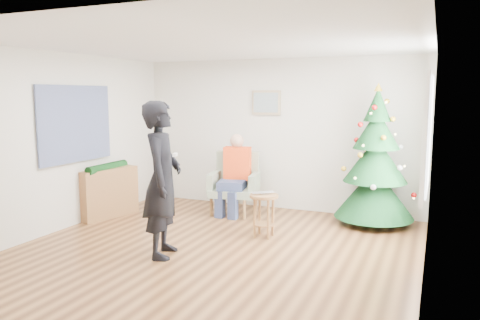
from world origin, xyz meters
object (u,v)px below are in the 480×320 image
at_px(stool, 264,215).
at_px(standing_man, 162,180).
at_px(christmas_tree, 375,162).
at_px(console, 108,193).
at_px(armchair, 235,191).

distance_m(stool, standing_man, 1.63).
bearing_deg(christmas_tree, console, -163.04).
distance_m(christmas_tree, armchair, 2.33).
xyz_separation_m(stool, console, (-2.72, 0.04, 0.09)).
relative_size(christmas_tree, standing_man, 1.13).
xyz_separation_m(christmas_tree, standing_man, (-2.22, -2.47, -0.02)).
distance_m(armchair, standing_man, 2.34).
xyz_separation_m(standing_man, console, (-1.83, 1.24, -0.56)).
height_order(armchair, console, armchair).
distance_m(stool, console, 2.72).
bearing_deg(christmas_tree, stool, -136.38).
bearing_deg(console, stool, 14.75).
bearing_deg(standing_man, console, 37.06).
height_order(armchair, standing_man, standing_man).
height_order(christmas_tree, armchair, christmas_tree).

